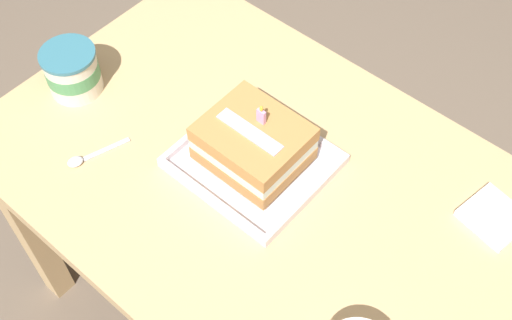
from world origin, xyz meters
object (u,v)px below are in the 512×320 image
foil_tray (254,162)px  napkin_pile (494,217)px  ice_cream_tub (72,71)px  serving_spoon_near_tray (82,159)px  birthday_cake (253,143)px

foil_tray → napkin_pile: (0.43, 0.20, 0.00)m
ice_cream_tub → napkin_pile: 0.91m
serving_spoon_near_tray → foil_tray: bearing=39.4°
birthday_cake → serving_spoon_near_tray: size_ratio=1.44×
birthday_cake → napkin_pile: bearing=25.1°
serving_spoon_near_tray → napkin_pile: (0.70, 0.42, 0.00)m
birthday_cake → ice_cream_tub: (-0.43, -0.10, -0.02)m
birthday_cake → ice_cream_tub: 0.44m
ice_cream_tub → serving_spoon_near_tray: bearing=-37.2°
ice_cream_tub → napkin_pile: size_ratio=0.96×
foil_tray → birthday_cake: size_ratio=1.49×
foil_tray → napkin_pile: size_ratio=2.29×
birthday_cake → foil_tray: bearing=90.0°
ice_cream_tub → serving_spoon_near_tray: size_ratio=0.89×
birthday_cake → ice_cream_tub: bearing=-167.3°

